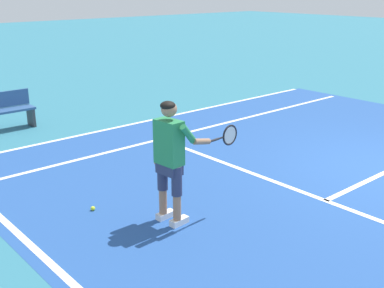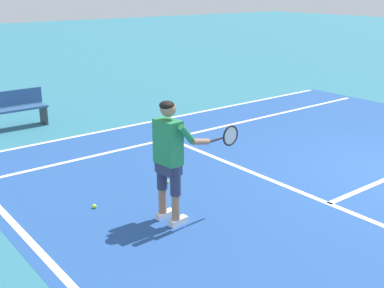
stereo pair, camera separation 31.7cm
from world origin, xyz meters
name	(u,v)px [view 1 (the left image)]	position (x,y,z in m)	size (l,w,h in m)	color
court_inner_surface	(368,180)	(0.00, -0.78, 0.00)	(10.98, 10.74, 0.00)	#234C93
line_service	(326,201)	(0.00, -2.01, 0.00)	(8.23, 0.10, 0.01)	white
line_singles_left	(203,128)	(-4.12, -0.78, 0.00)	(0.10, 10.34, 0.01)	white
line_doubles_left	(166,117)	(-5.49, -0.78, 0.00)	(0.10, 10.34, 0.01)	white
tennis_player	(171,154)	(-1.00, -4.19, 0.99)	(0.62, 1.15, 1.71)	white
tennis_ball_near_feet	(164,182)	(-2.14, -3.46, 0.03)	(0.07, 0.07, 0.07)	#CCE02D
tennis_ball_by_baseline	(93,208)	(-2.03, -4.84, 0.03)	(0.07, 0.07, 0.07)	#CCE02D
courtside_bench	(2,111)	(-6.98, -4.26, 0.45)	(0.40, 1.40, 0.85)	#2D5184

